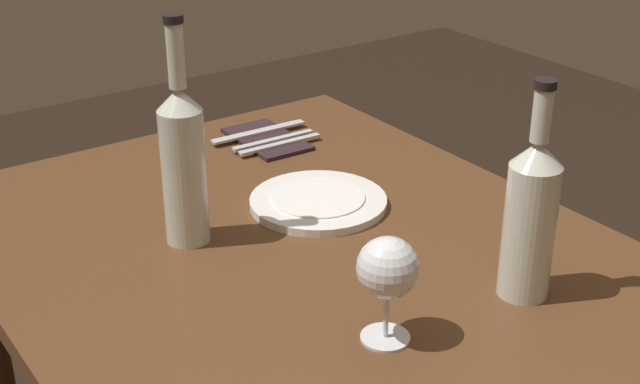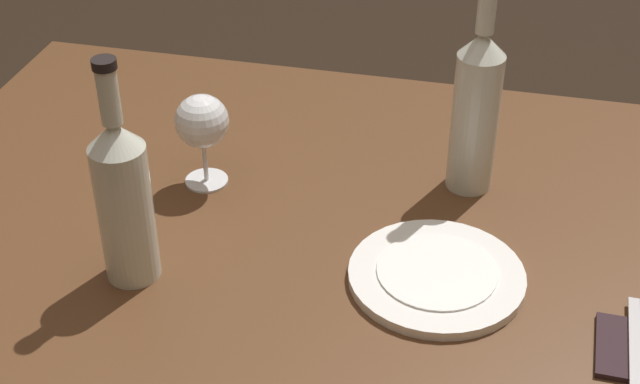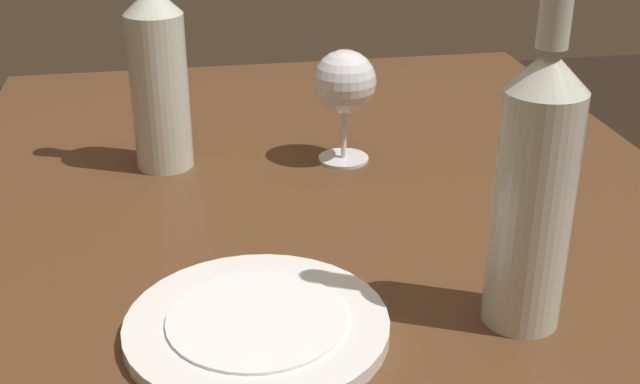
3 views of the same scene
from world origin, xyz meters
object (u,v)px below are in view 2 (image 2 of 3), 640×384
Objects in this scene: wine_bottle_second at (476,106)px; fork_outer at (635,347)px; wine_glass_left at (202,123)px; wine_bottle at (123,197)px; dinner_plate at (437,276)px.

fork_outer is at bearing -54.11° from wine_bottle_second.
fork_outer is at bearing -20.72° from wine_glass_left.
wine_bottle reaches higher than fork_outer.
wine_glass_left is 0.41× the size of wine_bottle_second.
wine_bottle_second is (0.42, 0.32, 0.01)m from wine_bottle.
wine_glass_left is 0.47× the size of wine_bottle.
wine_bottle is 1.35× the size of dinner_plate.
wine_glass_left is at bearing 159.28° from fork_outer.
wine_bottle_second is (0.39, 0.08, 0.03)m from wine_glass_left.
fork_outer is (0.25, -0.08, 0.00)m from dinner_plate.
dinner_plate is (0.37, -0.15, -0.10)m from wine_glass_left.
wine_bottle_second reaches higher than fork_outer.
wine_bottle reaches higher than wine_glass_left.
dinner_plate is at bearing 161.75° from fork_outer.
wine_glass_left is at bearing 157.68° from dinner_plate.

